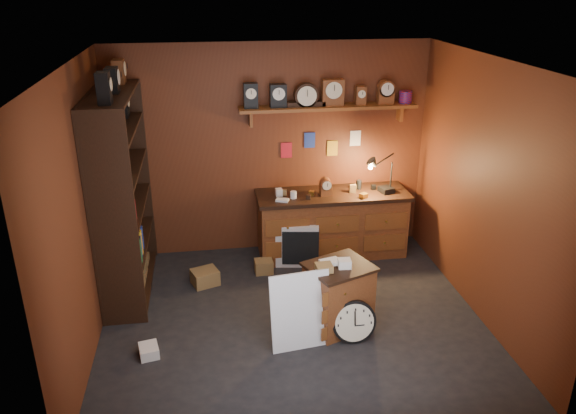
# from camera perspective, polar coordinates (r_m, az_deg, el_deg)

# --- Properties ---
(floor) EXTENTS (4.00, 4.00, 0.00)m
(floor) POSITION_cam_1_polar(r_m,az_deg,el_deg) (6.14, 0.47, -11.39)
(floor) COLOR black
(floor) RESTS_ON ground
(room_shell) EXTENTS (4.02, 3.62, 2.71)m
(room_shell) POSITION_cam_1_polar(r_m,az_deg,el_deg) (5.48, 0.81, 4.40)
(room_shell) COLOR #5E2B16
(room_shell) RESTS_ON ground
(shelving_unit) EXTENTS (0.47, 1.60, 2.58)m
(shelving_unit) POSITION_cam_1_polar(r_m,az_deg,el_deg) (6.46, -16.83, 1.90)
(shelving_unit) COLOR black
(shelving_unit) RESTS_ON ground
(workbench) EXTENTS (1.94, 0.66, 1.36)m
(workbench) POSITION_cam_1_polar(r_m,az_deg,el_deg) (7.31, 4.49, -1.35)
(workbench) COLOR brown
(workbench) RESTS_ON ground
(low_cabinet) EXTENTS (0.78, 0.73, 0.81)m
(low_cabinet) POSITION_cam_1_polar(r_m,az_deg,el_deg) (5.86, 5.15, -8.75)
(low_cabinet) COLOR brown
(low_cabinet) RESTS_ON ground
(big_round_clock) EXTENTS (0.45, 0.16, 0.45)m
(big_round_clock) POSITION_cam_1_polar(r_m,az_deg,el_deg) (5.75, 6.70, -11.50)
(big_round_clock) COLOR black
(big_round_clock) RESTS_ON ground
(white_panel) EXTENTS (0.62, 0.25, 0.80)m
(white_panel) POSITION_cam_1_polar(r_m,az_deg,el_deg) (5.79, 1.26, -13.76)
(white_panel) COLOR silver
(white_panel) RESTS_ON ground
(mini_fridge) EXTENTS (0.61, 0.63, 0.56)m
(mini_fridge) POSITION_cam_1_polar(r_m,az_deg,el_deg) (7.23, 0.91, -3.25)
(mini_fridge) COLOR silver
(mini_fridge) RESTS_ON ground
(floor_box_a) EXTENTS (0.36, 0.34, 0.18)m
(floor_box_a) POSITION_cam_1_polar(r_m,az_deg,el_deg) (6.80, -8.43, -7.06)
(floor_box_a) COLOR olive
(floor_box_a) RESTS_ON ground
(floor_box_b) EXTENTS (0.22, 0.24, 0.11)m
(floor_box_b) POSITION_cam_1_polar(r_m,az_deg,el_deg) (5.77, -13.95, -13.99)
(floor_box_b) COLOR white
(floor_box_b) RESTS_ON ground
(floor_box_c) EXTENTS (0.23, 0.19, 0.17)m
(floor_box_c) POSITION_cam_1_polar(r_m,az_deg,el_deg) (6.99, -2.48, -6.04)
(floor_box_c) COLOR olive
(floor_box_c) RESTS_ON ground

